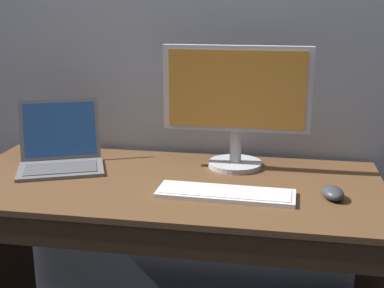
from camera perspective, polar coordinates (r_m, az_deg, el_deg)
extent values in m
cube|color=brown|center=(1.84, -2.71, -4.38)|extent=(1.51, 0.70, 0.02)
cube|color=#322113|center=(1.56, -5.43, -10.47)|extent=(1.45, 0.02, 0.09)
cube|color=slate|center=(2.00, -14.27, -2.69)|extent=(0.37, 0.31, 0.01)
cube|color=#505054|center=(1.99, -14.29, -2.57)|extent=(0.29, 0.22, 0.00)
cube|color=slate|center=(2.10, -14.38, 1.60)|extent=(0.31, 0.19, 0.23)
cube|color=#28569E|center=(2.10, -14.39, 1.61)|extent=(0.28, 0.16, 0.20)
cylinder|color=#B7B7BC|center=(1.99, 4.79, -2.22)|extent=(0.21, 0.21, 0.02)
cylinder|color=#B7B7BC|center=(1.97, 4.84, -0.18)|extent=(0.04, 0.04, 0.13)
cube|color=#B7B7BC|center=(1.90, 4.95, 6.09)|extent=(0.54, 0.03, 0.31)
cube|color=#C67F2D|center=(1.89, 4.90, 6.01)|extent=(0.50, 0.00, 0.28)
cube|color=white|center=(1.70, 3.73, -5.50)|extent=(0.45, 0.15, 0.01)
cube|color=silver|center=(1.69, 3.74, -5.23)|extent=(0.43, 0.13, 0.00)
ellipsoid|color=#38383D|center=(1.73, 15.25, -5.21)|extent=(0.09, 0.12, 0.04)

